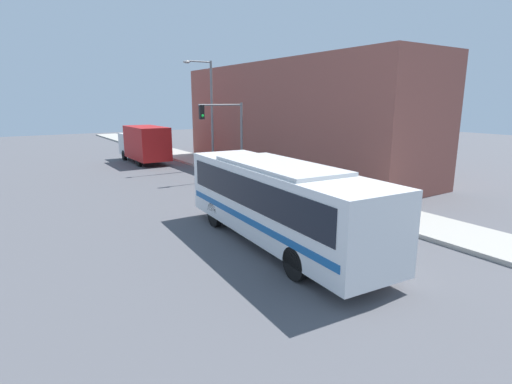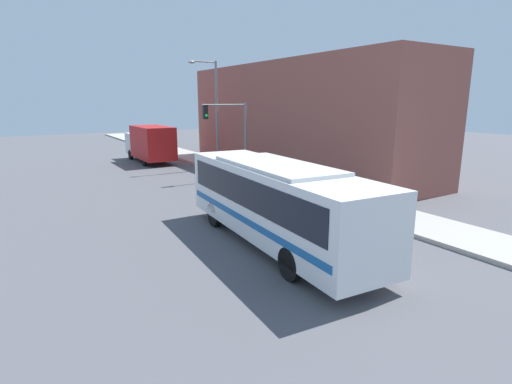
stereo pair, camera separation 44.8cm
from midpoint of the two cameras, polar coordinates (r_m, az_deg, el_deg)
ground_plane at (r=16.03m, az=3.01°, el=-6.56°), size 120.00×120.00×0.00m
sidewalk at (r=35.87m, az=-8.19°, el=4.35°), size 3.06×70.00×0.18m
building_facade at (r=31.86m, az=4.67°, el=10.58°), size 6.00×23.94×8.14m
city_bus at (r=14.79m, az=2.27°, el=-0.86°), size 3.33×10.58×3.12m
delivery_truck at (r=36.61m, az=-16.06°, el=6.74°), size 2.49×7.40×3.20m
fire_hydrant at (r=22.91m, az=5.51°, el=0.89°), size 0.25×0.34×0.83m
traffic_light_pole at (r=27.30m, az=-4.65°, el=9.33°), size 3.28×0.35×5.05m
parking_meter at (r=24.65m, az=2.12°, el=3.01°), size 0.14×0.14×1.37m
street_lamp at (r=31.79m, az=-7.18°, el=12.03°), size 2.35×0.28×8.12m
pedestrian_near_corner at (r=28.86m, az=-1.94°, el=4.33°), size 0.34×0.34×1.69m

